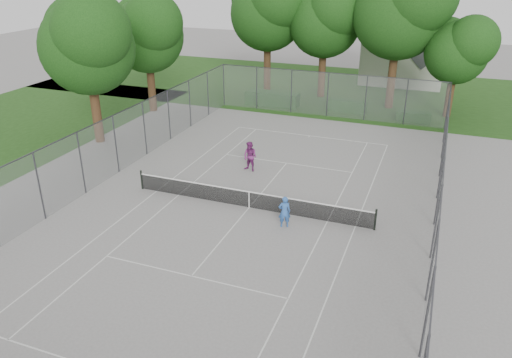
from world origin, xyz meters
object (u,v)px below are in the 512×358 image
(house, at_px, (405,43))
(woman_player, at_px, (250,157))
(tennis_net, at_px, (249,199))
(girl_player, at_px, (284,212))

(house, relative_size, woman_player, 5.31)
(tennis_net, relative_size, girl_player, 8.08)
(girl_player, distance_m, woman_player, 6.95)
(tennis_net, distance_m, woman_player, 4.83)
(tennis_net, relative_size, woman_player, 7.07)
(tennis_net, bearing_deg, girl_player, -27.79)
(girl_player, height_order, woman_player, woman_player)
(tennis_net, height_order, woman_player, woman_player)
(tennis_net, height_order, girl_player, girl_player)
(tennis_net, xyz_separation_m, girl_player, (2.28, -1.20, 0.29))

